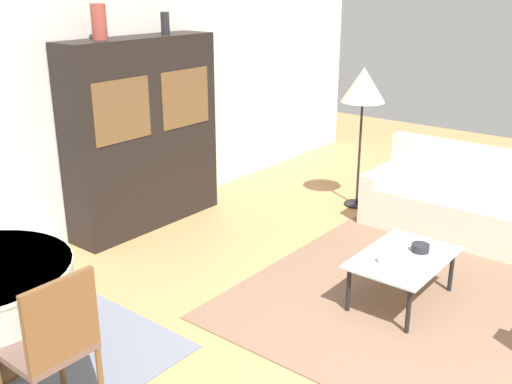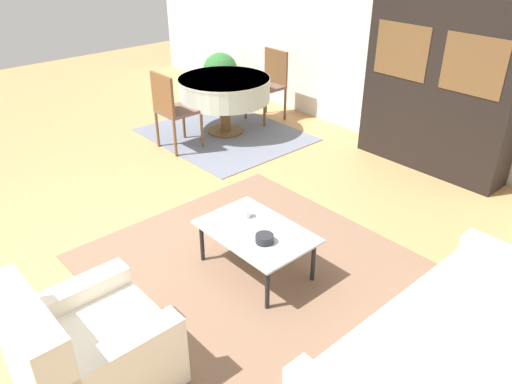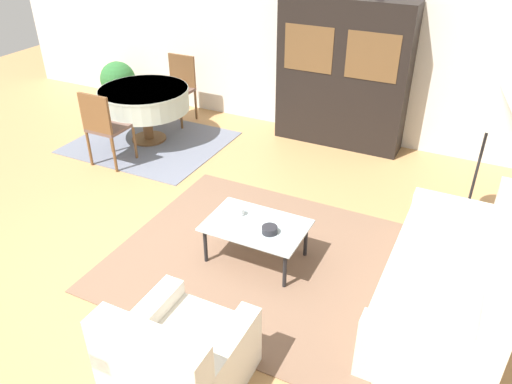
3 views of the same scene
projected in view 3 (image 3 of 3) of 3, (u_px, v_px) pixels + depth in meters
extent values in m
plane|color=tan|center=(144.00, 261.00, 4.78)|extent=(14.00, 14.00, 0.00)
cube|color=silver|center=(295.00, 34.00, 6.87)|extent=(10.00, 0.06, 2.70)
cube|color=brown|center=(260.00, 258.00, 4.81)|extent=(2.68, 2.38, 0.01)
cube|color=slate|center=(150.00, 142.00, 7.03)|extent=(2.02, 1.72, 0.01)
cube|color=silver|center=(442.00, 289.00, 4.14)|extent=(0.91, 2.00, 0.42)
cube|color=silver|center=(501.00, 261.00, 3.78)|extent=(0.20, 2.00, 0.42)
cube|color=silver|center=(428.00, 343.00, 3.29)|extent=(0.91, 0.16, 0.12)
cube|color=silver|center=(463.00, 207.00, 4.70)|extent=(0.91, 0.16, 0.12)
cube|color=silver|center=(183.00, 363.00, 3.49)|extent=(0.81, 0.85, 0.41)
cube|color=silver|center=(149.00, 357.00, 3.03)|extent=(0.81, 0.20, 0.40)
cube|color=silver|center=(141.00, 320.00, 3.47)|extent=(0.16, 0.85, 0.12)
cube|color=silver|center=(222.00, 353.00, 3.23)|extent=(0.16, 0.85, 0.12)
cylinder|color=black|center=(205.00, 245.00, 4.67)|extent=(0.04, 0.04, 0.37)
cylinder|color=black|center=(285.00, 270.00, 4.36)|extent=(0.04, 0.04, 0.37)
cylinder|color=black|center=(231.00, 218.00, 5.06)|extent=(0.04, 0.04, 0.37)
cylinder|color=black|center=(306.00, 239.00, 4.75)|extent=(0.04, 0.04, 0.37)
cube|color=silver|center=(256.00, 225.00, 4.61)|extent=(0.93, 0.62, 0.02)
cube|color=black|center=(342.00, 75.00, 6.56)|extent=(1.73, 0.43, 1.94)
cube|color=brown|center=(308.00, 49.00, 6.37)|extent=(0.66, 0.01, 0.58)
cube|color=brown|center=(372.00, 57.00, 6.06)|extent=(0.66, 0.01, 0.58)
cylinder|color=brown|center=(149.00, 138.00, 7.09)|extent=(0.48, 0.48, 0.03)
cylinder|color=brown|center=(148.00, 125.00, 6.98)|extent=(0.14, 0.14, 0.45)
cylinder|color=beige|center=(144.00, 99.00, 6.79)|extent=(1.20, 1.20, 0.30)
cylinder|color=beige|center=(143.00, 90.00, 6.72)|extent=(1.21, 1.21, 0.03)
cylinder|color=brown|center=(111.00, 136.00, 6.64)|extent=(0.04, 0.04, 0.46)
cylinder|color=brown|center=(135.00, 142.00, 6.49)|extent=(0.04, 0.04, 0.46)
cylinder|color=brown|center=(89.00, 148.00, 6.33)|extent=(0.04, 0.04, 0.46)
cylinder|color=brown|center=(114.00, 155.00, 6.18)|extent=(0.04, 0.04, 0.46)
cube|color=brown|center=(109.00, 127.00, 6.28)|extent=(0.44, 0.44, 0.04)
cube|color=brown|center=(95.00, 114.00, 6.00)|extent=(0.44, 0.04, 0.47)
cylinder|color=brown|center=(181.00, 114.00, 7.32)|extent=(0.04, 0.04, 0.46)
cylinder|color=brown|center=(158.00, 109.00, 7.47)|extent=(0.04, 0.04, 0.46)
cylinder|color=brown|center=(196.00, 105.00, 7.63)|extent=(0.04, 0.04, 0.46)
cylinder|color=brown|center=(174.00, 101.00, 7.78)|extent=(0.04, 0.04, 0.46)
cube|color=brown|center=(176.00, 91.00, 7.42)|extent=(0.44, 0.44, 0.04)
cube|color=brown|center=(182.00, 71.00, 7.44)|extent=(0.44, 0.04, 0.47)
cylinder|color=black|center=(462.00, 229.00, 5.21)|extent=(0.28, 0.28, 0.02)
cylinder|color=black|center=(475.00, 178.00, 4.89)|extent=(0.03, 0.03, 1.21)
cone|color=beige|center=(494.00, 104.00, 4.50)|extent=(0.48, 0.48, 0.37)
cylinder|color=white|center=(240.00, 212.00, 4.72)|extent=(0.08, 0.08, 0.08)
cylinder|color=#232328|center=(270.00, 230.00, 4.48)|extent=(0.14, 0.14, 0.07)
cylinder|color=#93664C|center=(121.00, 99.00, 8.22)|extent=(0.30, 0.30, 0.21)
sphere|color=#2D6B33|center=(118.00, 79.00, 8.04)|extent=(0.56, 0.56, 0.56)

